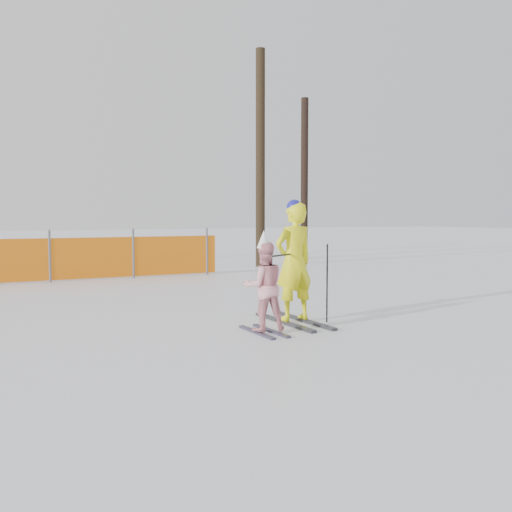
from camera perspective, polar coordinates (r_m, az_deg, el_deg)
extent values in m
plane|color=white|center=(7.81, 1.71, -7.57)|extent=(120.00, 120.00, 0.00)
cube|color=black|center=(8.39, 2.80, -6.62)|extent=(0.09, 1.61, 0.04)
cube|color=black|center=(8.56, 4.77, -6.41)|extent=(0.09, 1.61, 0.04)
imported|color=#FEFF15|center=(8.36, 3.82, -0.56)|extent=(0.66, 0.47, 1.73)
sphere|color=#1B1B98|center=(8.33, 3.85, 4.89)|extent=(0.23, 0.23, 0.23)
cube|color=black|center=(7.69, 0.05, -7.64)|extent=(0.09, 0.95, 0.03)
cube|color=black|center=(7.79, 1.50, -7.49)|extent=(0.09, 0.95, 0.03)
imported|color=pink|center=(7.64, 0.79, -3.07)|extent=(0.66, 0.56, 1.19)
cone|color=white|center=(7.59, 0.79, 1.70)|extent=(0.19, 0.19, 0.24)
cylinder|color=black|center=(8.47, 7.12, -2.72)|extent=(0.02, 0.02, 1.16)
cylinder|color=black|center=(7.97, 2.38, 0.06)|extent=(0.54, 0.34, 0.02)
cylinder|color=#595960|center=(14.28, -19.93, -0.02)|extent=(0.06, 0.06, 1.25)
cylinder|color=#595960|center=(14.68, -12.17, 0.24)|extent=(0.06, 0.06, 1.25)
cylinder|color=#595960|center=(15.33, -4.95, 0.47)|extent=(0.06, 0.06, 1.25)
cylinder|color=black|center=(17.86, 0.44, 9.70)|extent=(0.29, 0.29, 6.68)
cylinder|color=black|center=(21.36, 4.86, 7.70)|extent=(0.27, 0.27, 5.90)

